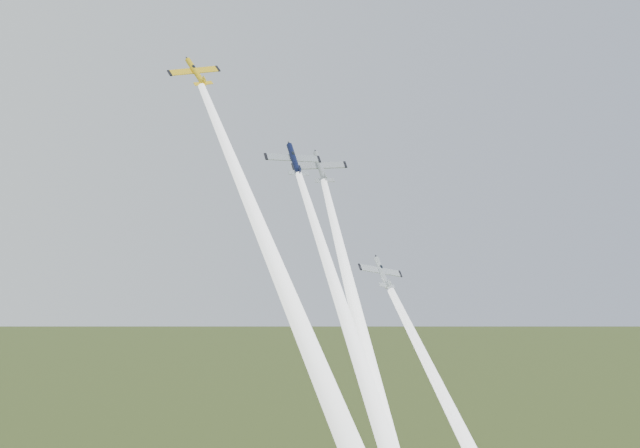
{
  "coord_description": "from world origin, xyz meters",
  "views": [
    {
      "loc": [
        -63.25,
        -97.45,
        87.5
      ],
      "look_at": [
        0.0,
        -6.0,
        92.0
      ],
      "focal_mm": 45.0,
      "sensor_mm": 36.0,
      "label": 1
    }
  ],
  "objects_px": {
    "plane_yellow": "(196,72)",
    "plane_navy": "(294,159)",
    "plane_silver_right": "(320,167)",
    "plane_silver_low": "(382,272)"
  },
  "relations": [
    {
      "from": "plane_yellow",
      "to": "plane_navy",
      "type": "relative_size",
      "value": 0.85
    },
    {
      "from": "plane_navy",
      "to": "plane_silver_low",
      "type": "xyz_separation_m",
      "value": [
        4.85,
        -14.62,
        -16.55
      ]
    },
    {
      "from": "plane_yellow",
      "to": "plane_silver_low",
      "type": "height_order",
      "value": "plane_yellow"
    },
    {
      "from": "plane_yellow",
      "to": "plane_silver_low",
      "type": "distance_m",
      "value": 37.12
    },
    {
      "from": "plane_silver_right",
      "to": "plane_silver_low",
      "type": "distance_m",
      "value": 23.25
    },
    {
      "from": "plane_yellow",
      "to": "plane_navy",
      "type": "bearing_deg",
      "value": 10.19
    },
    {
      "from": "plane_silver_right",
      "to": "plane_silver_low",
      "type": "bearing_deg",
      "value": -73.74
    },
    {
      "from": "plane_yellow",
      "to": "plane_navy",
      "type": "height_order",
      "value": "plane_yellow"
    },
    {
      "from": "plane_navy",
      "to": "plane_yellow",
      "type": "bearing_deg",
      "value": -160.06
    },
    {
      "from": "plane_navy",
      "to": "plane_silver_right",
      "type": "height_order",
      "value": "plane_navy"
    }
  ]
}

